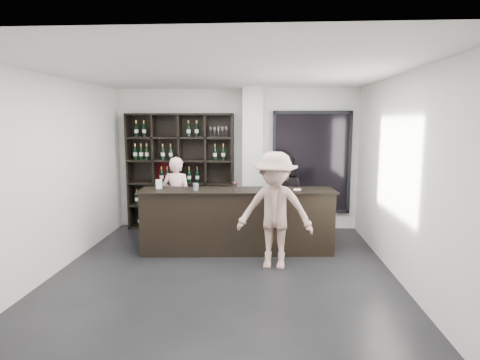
# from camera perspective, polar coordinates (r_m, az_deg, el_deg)

# --- Properties ---
(floor) EXTENTS (5.00, 5.50, 0.01)m
(floor) POSITION_cam_1_polar(r_m,az_deg,el_deg) (6.05, -2.36, -13.43)
(floor) COLOR black
(floor) RESTS_ON ground
(wine_shelf) EXTENTS (2.20, 0.35, 2.40)m
(wine_shelf) POSITION_cam_1_polar(r_m,az_deg,el_deg) (8.40, -8.43, 1.16)
(wine_shelf) COLOR black
(wine_shelf) RESTS_ON floor
(structural_column) EXTENTS (0.40, 0.40, 2.90)m
(structural_column) POSITION_cam_1_polar(r_m,az_deg,el_deg) (8.10, 1.84, 2.76)
(structural_column) COLOR silver
(structural_column) RESTS_ON floor
(glass_panel) EXTENTS (1.60, 0.08, 2.10)m
(glass_panel) POSITION_cam_1_polar(r_m,az_deg,el_deg) (8.37, 10.13, 2.47)
(glass_panel) COLOR black
(glass_panel) RESTS_ON floor
(tasting_counter) EXTENTS (3.31, 0.69, 1.09)m
(tasting_counter) POSITION_cam_1_polar(r_m,az_deg,el_deg) (6.91, -0.37, -5.81)
(tasting_counter) COLOR black
(tasting_counter) RESTS_ON floor
(taster_pink) EXTENTS (0.63, 0.46, 1.57)m
(taster_pink) POSITION_cam_1_polar(r_m,az_deg,el_deg) (7.80, -8.96, -2.48)
(taster_pink) COLOR #F7C4C3
(taster_pink) RESTS_ON floor
(taster_black) EXTENTS (0.83, 0.67, 1.63)m
(taster_black) POSITION_cam_1_polar(r_m,az_deg,el_deg) (7.58, 6.22, -2.51)
(taster_black) COLOR black
(taster_black) RESTS_ON floor
(customer) EXTENTS (1.23, 0.81, 1.79)m
(customer) POSITION_cam_1_polar(r_m,az_deg,el_deg) (6.14, 4.98, -4.33)
(customer) COLOR tan
(customer) RESTS_ON floor
(wine_glass) EXTENTS (0.08, 0.08, 0.18)m
(wine_glass) POSITION_cam_1_polar(r_m,az_deg,el_deg) (6.70, -0.65, -0.74)
(wine_glass) COLOR white
(wine_glass) RESTS_ON tasting_counter
(spit_cup) EXTENTS (0.11, 0.11, 0.12)m
(spit_cup) POSITION_cam_1_polar(r_m,az_deg,el_deg) (6.76, -6.31, -0.96)
(spit_cup) COLOR #A6B5C7
(spit_cup) RESTS_ON tasting_counter
(napkin_stack) EXTENTS (0.13, 0.13, 0.02)m
(napkin_stack) POSITION_cam_1_polar(r_m,az_deg,el_deg) (6.81, 8.14, -1.36)
(napkin_stack) COLOR white
(napkin_stack) RESTS_ON tasting_counter
(card_stand) EXTENTS (0.12, 0.08, 0.16)m
(card_stand) POSITION_cam_1_polar(r_m,az_deg,el_deg) (7.01, -11.44, -0.59)
(card_stand) COLOR white
(card_stand) RESTS_ON tasting_counter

